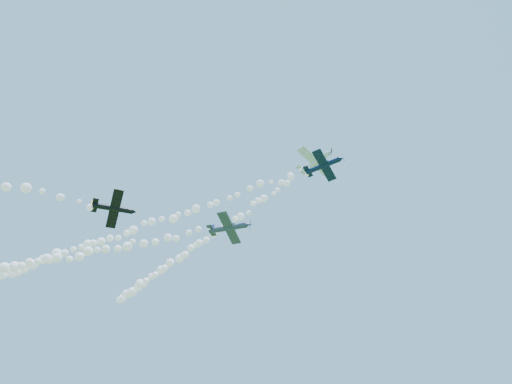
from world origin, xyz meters
The scene contains 7 objects.
plane_white centered at (9.50, 2.71, 54.70)m, with size 7.74×8.05×2.57m.
smoke_trail_white centered at (-27.59, 14.05, 54.40)m, with size 69.84×23.34×3.24m, color white, non-canonical shape.
plane_navy centered at (13.22, -3.63, 47.07)m, with size 6.74×6.99×1.78m.
smoke_trail_navy centered at (-27.02, -6.35, 46.85)m, with size 76.53×7.44×2.64m, color white, non-canonical shape.
plane_grey centered at (-4.15, -3.84, 41.46)m, with size 7.55×7.94×2.31m.
smoke_trail_grey centered at (-39.88, -13.68, 41.06)m, with size 67.22×20.50×3.34m, color white, non-canonical shape.
plane_black centered at (-11.85, -20.50, 37.68)m, with size 5.72×5.74×2.49m.
Camera 1 is at (29.53, -50.52, 2.00)m, focal length 30.00 mm.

